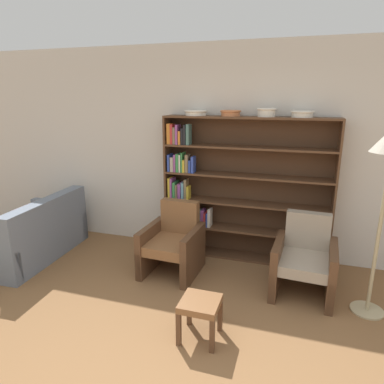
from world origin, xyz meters
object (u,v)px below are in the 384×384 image
at_px(bowl_cream, 302,114).
at_px(bookshelf, 230,191).
at_px(footstool, 200,308).
at_px(armchair_cushioned, 305,260).
at_px(bowl_sage, 267,112).
at_px(bowl_slate, 231,113).
at_px(couch, 31,236).
at_px(armchair_leather, 173,243).
at_px(bowl_brass, 196,112).

bearing_deg(bowl_cream, bookshelf, 178.80).
relative_size(bowl_cream, footstool, 0.71).
bearing_deg(armchair_cushioned, bowl_sage, -44.92).
bearing_deg(bowl_slate, couch, -161.66).
distance_m(bowl_sage, couch, 3.45).
xyz_separation_m(bowl_sage, footstool, (-0.31, -1.72, -1.61)).
height_order(bowl_sage, bowl_cream, bowl_sage).
relative_size(couch, armchair_leather, 1.82).
height_order(bowl_cream, couch, bowl_cream).
distance_m(bookshelf, footstool, 1.84).
height_order(couch, armchair_leather, armchair_leather).
xyz_separation_m(bowl_sage, couch, (-2.93, -0.83, -1.63)).
xyz_separation_m(bowl_brass, couch, (-2.05, -0.83, -1.61)).
relative_size(bowl_sage, footstool, 0.62).
xyz_separation_m(bowl_slate, armchair_cushioned, (0.99, -0.63, -1.53)).
bearing_deg(couch, armchair_cushioned, -89.57).
relative_size(bowl_slate, bowl_sage, 1.10).
relative_size(bowl_brass, couch, 0.19).
distance_m(bowl_brass, armchair_leather, 1.65).
xyz_separation_m(bowl_cream, couch, (-3.33, -0.83, -1.61)).
height_order(bowl_slate, armchair_leather, bowl_slate).
bearing_deg(bowl_brass, armchair_cushioned, -23.79).
relative_size(bowl_slate, armchair_cushioned, 0.30).
height_order(bowl_brass, bowl_slate, bowl_slate).
relative_size(armchair_cushioned, footstool, 2.26).
relative_size(bowl_cream, couch, 0.17).
height_order(bowl_slate, couch, bowl_slate).
bearing_deg(bowl_cream, armchair_cushioned, -76.38).
bearing_deg(armchair_cushioned, footstool, 54.92).
bearing_deg(footstool, bowl_cream, 67.36).
bearing_deg(bowl_slate, footstool, -85.95).
bearing_deg(bowl_sage, bookshelf, 177.64).
distance_m(bowl_slate, armchair_leather, 1.74).
bearing_deg(bowl_brass, couch, -158.03).
relative_size(bowl_slate, footstool, 0.68).
bearing_deg(bookshelf, bowl_brass, -177.89).
bearing_deg(couch, armchair_leather, -87.11).
bearing_deg(bowl_sage, footstool, -100.27).
distance_m(bookshelf, bowl_cream, 1.29).
bearing_deg(bowl_brass, armchair_leather, -98.08).
height_order(bowl_sage, armchair_cushioned, bowl_sage).
bearing_deg(bookshelf, footstool, -86.60).
distance_m(couch, armchair_cushioned, 3.49).
height_order(bowl_brass, armchair_cushioned, bowl_brass).
xyz_separation_m(bowl_cream, armchair_leather, (-1.37, -0.63, -1.53)).
bearing_deg(bowl_cream, armchair_leather, -155.24).
xyz_separation_m(bowl_slate, armchair_leather, (-0.54, -0.63, -1.53)).
bearing_deg(armchair_leather, footstool, 123.81).
bearing_deg(couch, bowl_cream, -78.81).
height_order(bowl_slate, armchair_cushioned, bowl_slate).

